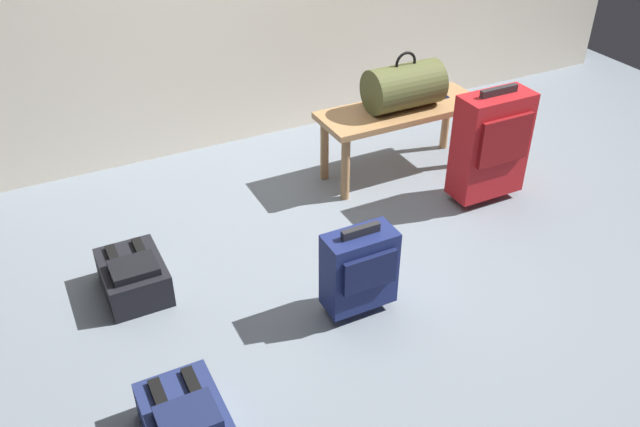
{
  "coord_description": "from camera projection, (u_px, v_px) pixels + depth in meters",
  "views": [
    {
      "loc": [
        -1.43,
        -2.24,
        2.06
      ],
      "look_at": [
        -0.22,
        0.17,
        0.25
      ],
      "focal_mm": 37.07,
      "sensor_mm": 36.0,
      "label": 1
    }
  ],
  "objects": [
    {
      "name": "suitcase_small_navy",
      "position": [
        360.0,
        269.0,
        2.91
      ],
      "size": [
        0.32,
        0.19,
        0.46
      ],
      "color": "navy",
      "rests_on": "ground"
    },
    {
      "name": "duffel_bag_olive",
      "position": [
        404.0,
        86.0,
        3.79
      ],
      "size": [
        0.44,
        0.26,
        0.34
      ],
      "color": "#51562D",
      "rests_on": "bench"
    },
    {
      "name": "backpack_dark",
      "position": [
        134.0,
        276.0,
        3.1
      ],
      "size": [
        0.28,
        0.38,
        0.21
      ],
      "color": "black",
      "rests_on": "ground"
    },
    {
      "name": "bench",
      "position": [
        401.0,
        118.0,
        3.9
      ],
      "size": [
        1.0,
        0.36,
        0.43
      ],
      "color": "#A87A4C",
      "rests_on": "ground"
    },
    {
      "name": "suitcase_upright_red",
      "position": [
        491.0,
        144.0,
        3.64
      ],
      "size": [
        0.41,
        0.22,
        0.68
      ],
      "color": "red",
      "rests_on": "ground"
    },
    {
      "name": "ground_plane",
      "position": [
        373.0,
        260.0,
        3.35
      ],
      "size": [
        6.6,
        6.6,
        0.0
      ],
      "primitive_type": "plane",
      "color": "slate"
    },
    {
      "name": "cell_phone",
      "position": [
        438.0,
        94.0,
        4.01
      ],
      "size": [
        0.07,
        0.14,
        0.01
      ],
      "color": "#191E4C",
      "rests_on": "bench"
    },
    {
      "name": "backpack_navy",
      "position": [
        185.0,
        422.0,
        2.4
      ],
      "size": [
        0.28,
        0.38,
        0.21
      ],
      "color": "navy",
      "rests_on": "ground"
    }
  ]
}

